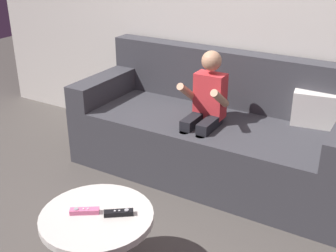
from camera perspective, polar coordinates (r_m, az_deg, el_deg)
ground_plane at (r=2.58m, az=-4.51°, el=-15.68°), size 9.87×9.87×0.00m
couch at (r=3.18m, az=6.18°, el=-0.99°), size 2.01×0.80×0.85m
person_seated_on_couch at (r=2.94m, az=4.81°, el=2.04°), size 0.29×0.36×0.94m
coffee_table at (r=2.19m, az=-9.07°, el=-12.91°), size 0.55×0.55×0.41m
game_remote_pink_near_edge at (r=2.16m, az=-10.92°, el=-10.90°), size 0.14×0.11×0.03m
game_remote_black_center at (r=2.12m, az=-6.48°, el=-11.26°), size 0.13×0.11×0.03m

